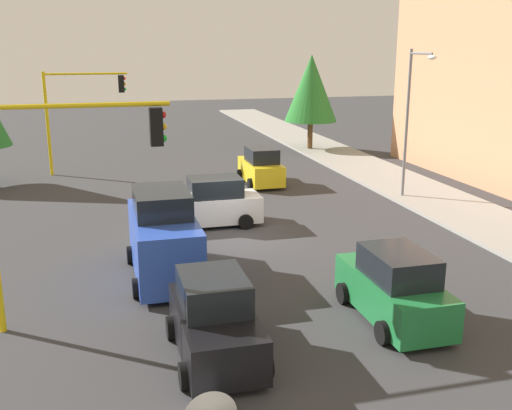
% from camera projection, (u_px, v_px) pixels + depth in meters
% --- Properties ---
extents(ground_plane, '(120.00, 120.00, 0.00)m').
position_uv_depth(ground_plane, '(235.00, 238.00, 22.94)').
color(ground_plane, '#353538').
extents(sidewalk_kerb, '(80.00, 4.00, 0.15)m').
position_uv_depth(sidewalk_kerb, '(416.00, 190.00, 30.18)').
color(sidewalk_kerb, gray).
rests_on(sidewalk_kerb, ground).
extents(traffic_signal_far_right, '(0.36, 4.59, 5.77)m').
position_uv_depth(traffic_signal_far_right, '(79.00, 102.00, 33.56)').
color(traffic_signal_far_right, yellow).
rests_on(traffic_signal_far_right, ground).
extents(traffic_signal_near_right, '(0.36, 4.59, 5.87)m').
position_uv_depth(traffic_signal_near_right, '(62.00, 170.00, 14.85)').
color(traffic_signal_near_right, yellow).
rests_on(traffic_signal_near_right, ground).
extents(street_lamp_curbside, '(2.15, 0.28, 7.00)m').
position_uv_depth(street_lamp_curbside, '(412.00, 108.00, 27.46)').
color(street_lamp_curbside, slate).
rests_on(street_lamp_curbside, ground).
extents(tree_roadside_far, '(3.61, 3.61, 6.58)m').
position_uv_depth(tree_roadside_far, '(311.00, 88.00, 40.99)').
color(tree_roadside_far, brown).
rests_on(tree_roadside_far, ground).
extents(delivery_van_blue, '(4.80, 2.22, 2.77)m').
position_uv_depth(delivery_van_blue, '(164.00, 238.00, 18.85)').
color(delivery_van_blue, blue).
rests_on(delivery_van_blue, ground).
extents(car_white, '(2.11, 4.03, 1.98)m').
position_uv_depth(car_white, '(212.00, 203.00, 24.45)').
color(car_white, white).
rests_on(car_white, ground).
extents(car_yellow, '(3.76, 1.95, 1.98)m').
position_uv_depth(car_yellow, '(261.00, 168.00, 31.65)').
color(car_yellow, yellow).
rests_on(car_yellow, ground).
extents(car_black, '(3.77, 2.04, 1.98)m').
position_uv_depth(car_black, '(215.00, 321.00, 14.02)').
color(car_black, black).
rests_on(car_black, ground).
extents(car_green, '(4.06, 1.97, 1.98)m').
position_uv_depth(car_green, '(394.00, 288.00, 15.92)').
color(car_green, '#1E7238').
rests_on(car_green, ground).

